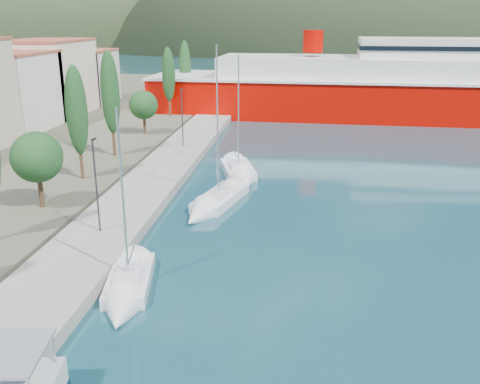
# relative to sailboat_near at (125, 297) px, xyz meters

# --- Properties ---
(ground) EXTENTS (1400.00, 1400.00, 0.00)m
(ground) POSITION_rel_sailboat_near_xyz_m (4.95, 114.16, -0.29)
(ground) COLOR #17444F
(quay) EXTENTS (5.00, 88.00, 0.80)m
(quay) POSITION_rel_sailboat_near_xyz_m (-4.05, 20.16, 0.11)
(quay) COLOR gray
(quay) RESTS_ON ground
(tree_row) EXTENTS (3.67, 64.15, 10.73)m
(tree_row) POSITION_rel_sailboat_near_xyz_m (-10.05, 24.62, 5.54)
(tree_row) COLOR #47301E
(tree_row) RESTS_ON land_strip
(lamp_posts) EXTENTS (0.15, 45.78, 6.06)m
(lamp_posts) POSITION_rel_sailboat_near_xyz_m (-4.05, 8.16, 3.79)
(lamp_posts) COLOR #2D2D33
(lamp_posts) RESTS_ON quay
(sailboat_near) EXTENTS (3.49, 7.72, 10.70)m
(sailboat_near) POSITION_rel_sailboat_near_xyz_m (0.00, 0.00, 0.00)
(sailboat_near) COLOR silver
(sailboat_near) RESTS_ON ground
(sailboat_mid) EXTENTS (4.53, 9.36, 13.03)m
(sailboat_mid) POSITION_rel_sailboat_near_xyz_m (1.90, 13.86, 0.02)
(sailboat_mid) COLOR silver
(sailboat_mid) RESTS_ON ground
(sailboat_far) EXTENTS (4.74, 8.44, 11.82)m
(sailboat_far) POSITION_rel_sailboat_near_xyz_m (3.32, 22.30, 0.04)
(sailboat_far) COLOR silver
(sailboat_far) RESTS_ON ground
(ferry) EXTENTS (64.95, 15.97, 12.81)m
(ferry) POSITION_rel_sailboat_near_xyz_m (18.64, 56.11, 3.61)
(ferry) COLOR #B40700
(ferry) RESTS_ON ground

